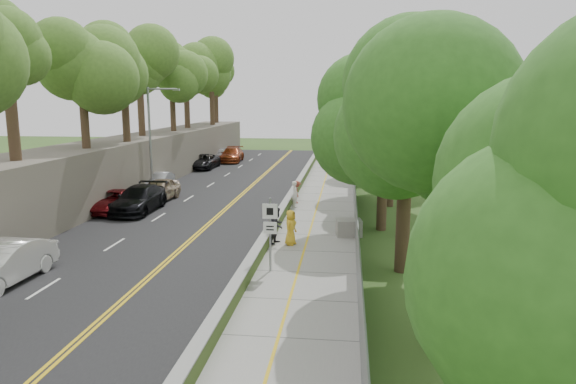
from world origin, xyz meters
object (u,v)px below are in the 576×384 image
Objects in this scene: construction_barrel at (349,174)px; car_1 at (3,264)px; concrete_block at (349,228)px; person_far at (348,166)px; signpost at (270,226)px; car_2 at (114,201)px; streetlight at (153,132)px; painter_0 at (291,227)px.

car_1 is at bearing -115.35° from construction_barrel.
person_far is (-0.10, 21.59, 0.45)m from concrete_block.
signpost is 0.64× the size of car_2.
car_2 is (-14.90, -15.14, 0.16)m from construction_barrel.
streetlight is 18.47m from person_far.
painter_0 is (-2.85, -2.00, 0.44)m from concrete_block.
painter_0 is at bearing -47.50° from streetlight.
streetlight is 18.02m from painter_0.
car_1 is 33.05m from person_far.
car_2 is 2.74× the size of person_far.
signpost is 1.76× the size of person_far.
car_2 is at bearing 164.12° from concrete_block.
construction_barrel is at bearing 82.71° from signpost.
painter_0 is at bearing 92.18° from person_far.
painter_0 is at bearing 84.31° from signpost.
concrete_block is at bearing -15.53° from car_2.
concrete_block is (3.25, 6.02, -1.48)m from signpost.
painter_0 is (-2.85, -21.37, 0.37)m from construction_barrel.
person_far is at bearing 49.89° from car_2.
person_far is (14.66, 10.59, -3.71)m from streetlight.
painter_0 is 0.99× the size of person_far.
signpost reaches higher than car_1.
construction_barrel is 31.07m from car_1.
construction_barrel reaches higher than concrete_block.
streetlight is 4.59× the size of painter_0.
painter_0 is (11.91, -13.00, -3.72)m from streetlight.
construction_barrel is 19.37m from concrete_block.
signpost reaches higher than painter_0.
signpost is 10.46m from car_1.
car_2 reaches higher than concrete_block.
streetlight is 6.16× the size of concrete_block.
signpost is at bearing 92.32° from person_far.
car_1 is at bearing 75.28° from person_far.
painter_0 is at bearing -144.94° from concrete_block.
construction_barrel is 21.57m from painter_0.
car_2 is 22.81m from person_far.
person_far is at bearing 83.49° from signpost.
car_2 is at bearing 81.31° from painter_0.
concrete_block is 0.27× the size of car_2.
car_2 is 13.57m from painter_0.
painter_0 reaches higher than car_1.
person_far reaches higher than car_1.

